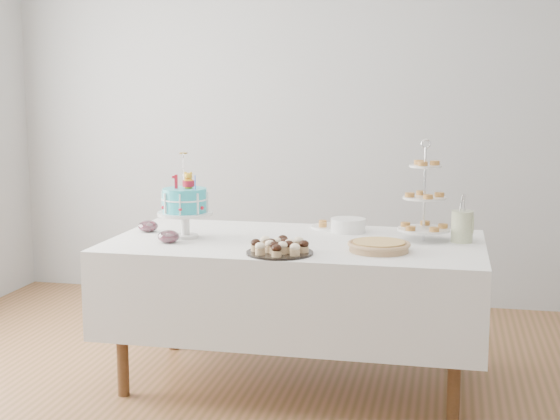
% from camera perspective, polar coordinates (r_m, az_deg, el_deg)
% --- Properties ---
extents(floor, '(5.00, 5.00, 0.00)m').
position_cam_1_polar(floor, '(3.99, 0.27, -13.97)').
color(floor, brown).
rests_on(floor, ground).
extents(walls, '(5.04, 4.04, 2.70)m').
position_cam_1_polar(walls, '(3.68, 0.28, 5.80)').
color(walls, '#9B9EA1').
rests_on(walls, floor).
extents(table, '(1.92, 1.02, 0.77)m').
position_cam_1_polar(table, '(4.09, 1.16, -5.34)').
color(table, silver).
rests_on(table, floor).
extents(birthday_cake, '(0.29, 0.29, 0.45)m').
position_cam_1_polar(birthday_cake, '(4.12, -6.96, -0.36)').
color(birthday_cake, white).
rests_on(birthday_cake, table).
extents(cupcake_tray, '(0.32, 0.32, 0.07)m').
position_cam_1_polar(cupcake_tray, '(3.70, -0.02, -2.69)').
color(cupcake_tray, black).
rests_on(cupcake_tray, table).
extents(pie, '(0.31, 0.31, 0.05)m').
position_cam_1_polar(pie, '(3.79, 7.24, -2.60)').
color(pie, tan).
rests_on(pie, table).
extents(tiered_stand, '(0.27, 0.27, 0.53)m').
position_cam_1_polar(tiered_stand, '(4.07, 10.52, 0.84)').
color(tiered_stand, silver).
rests_on(tiered_stand, table).
extents(plate_stack, '(0.19, 0.19, 0.07)m').
position_cam_1_polar(plate_stack, '(4.28, 5.01, -1.12)').
color(plate_stack, white).
rests_on(plate_stack, table).
extents(pastry_plate, '(0.25, 0.25, 0.04)m').
position_cam_1_polar(pastry_plate, '(4.41, 3.90, -1.11)').
color(pastry_plate, white).
rests_on(pastry_plate, table).
extents(jam_bowl_a, '(0.11, 0.11, 0.07)m').
position_cam_1_polar(jam_bowl_a, '(4.01, -8.15, -1.95)').
color(jam_bowl_a, silver).
rests_on(jam_bowl_a, table).
extents(jam_bowl_b, '(0.11, 0.11, 0.06)m').
position_cam_1_polar(jam_bowl_b, '(4.34, -9.62, -1.19)').
color(jam_bowl_b, silver).
rests_on(jam_bowl_b, table).
extents(utensil_pitcher, '(0.11, 0.11, 0.25)m').
position_cam_1_polar(utensil_pitcher, '(4.09, 13.18, -1.09)').
color(utensil_pitcher, silver).
rests_on(utensil_pitcher, table).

